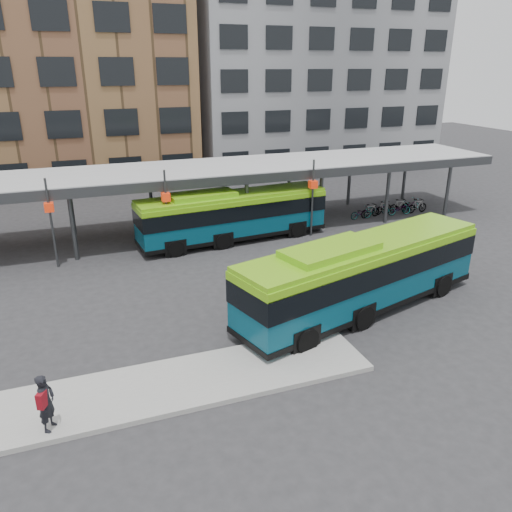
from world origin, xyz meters
The scene contains 9 objects.
ground centered at (0.00, 0.00, 0.00)m, with size 120.00×120.00×0.00m, color #28282B.
boarding_island centered at (-5.50, -3.00, 0.09)m, with size 14.00×3.00×0.18m, color gray.
canopy centered at (-0.06, 12.87, 3.91)m, with size 40.00×6.53×4.80m.
building_brick centered at (-10.00, 32.00, 11.00)m, with size 26.00×14.00×22.00m, color brown.
building_grey centered at (16.00, 32.00, 10.00)m, with size 24.00×14.00×20.00m, color slate.
bus_front centered at (3.52, -0.23, 1.77)m, with size 12.61×5.91×3.41m.
bus_rear centered at (1.10, 10.57, 1.66)m, with size 11.78×3.58×3.20m.
pedestrian centered at (-9.16, -3.99, 1.10)m, with size 0.68×0.78×1.80m.
bike_rack centered at (13.55, 12.04, 0.47)m, with size 6.36×1.57×1.02m.
Camera 1 is at (-7.60, -17.13, 10.15)m, focal length 35.00 mm.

